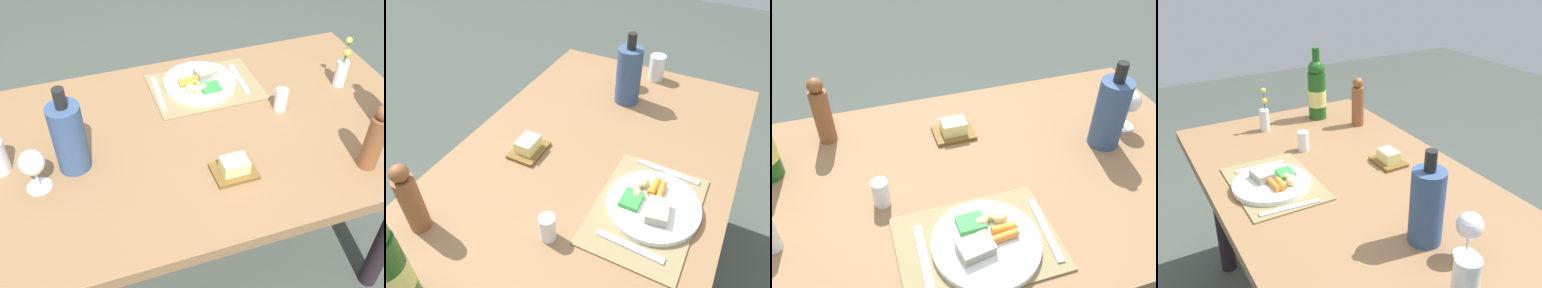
% 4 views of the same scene
% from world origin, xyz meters
% --- Properties ---
extents(dining_table, '(1.48, 0.89, 0.74)m').
position_xyz_m(dining_table, '(0.00, 0.00, 0.64)').
color(dining_table, olive).
rests_on(dining_table, ground_plane).
extents(placemat, '(0.39, 0.28, 0.01)m').
position_xyz_m(placemat, '(-0.07, -0.23, 0.74)').
color(placemat, olive).
rests_on(placemat, dining_table).
extents(dinner_plate, '(0.27, 0.27, 0.05)m').
position_xyz_m(dinner_plate, '(-0.06, -0.24, 0.76)').
color(dinner_plate, white).
rests_on(dinner_plate, placemat).
extents(fork, '(0.03, 0.19, 0.00)m').
position_xyz_m(fork, '(-0.21, -0.23, 0.75)').
color(fork, silver).
rests_on(fork, placemat).
extents(knife, '(0.03, 0.20, 0.00)m').
position_xyz_m(knife, '(0.10, -0.24, 0.75)').
color(knife, silver).
rests_on(knife, placemat).
extents(cooler_bottle, '(0.10, 0.10, 0.28)m').
position_xyz_m(cooler_bottle, '(0.43, 0.03, 0.85)').
color(cooler_bottle, '#344E77').
rests_on(cooler_bottle, dining_table).
extents(water_tumbler, '(0.07, 0.07, 0.11)m').
position_xyz_m(water_tumbler, '(0.65, -0.02, 0.79)').
color(water_tumbler, silver).
rests_on(water_tumbler, dining_table).
extents(flower_vase, '(0.04, 0.04, 0.20)m').
position_xyz_m(flower_vase, '(-0.55, -0.09, 0.80)').
color(flower_vase, silver).
rests_on(flower_vase, dining_table).
extents(salt_shaker, '(0.04, 0.04, 0.08)m').
position_xyz_m(salt_shaker, '(-0.28, -0.03, 0.78)').
color(salt_shaker, white).
rests_on(salt_shaker, dining_table).
extents(pepper_mill, '(0.06, 0.06, 0.23)m').
position_xyz_m(pepper_mill, '(-0.40, 0.30, 0.84)').
color(pepper_mill, brown).
rests_on(pepper_mill, dining_table).
extents(wine_bottle, '(0.08, 0.08, 0.34)m').
position_xyz_m(wine_bottle, '(-0.58, 0.18, 0.88)').
color(wine_bottle, '#1C531A').
rests_on(wine_bottle, dining_table).
extents(wine_glass, '(0.07, 0.07, 0.14)m').
position_xyz_m(wine_glass, '(0.55, 0.08, 0.83)').
color(wine_glass, white).
rests_on(wine_glass, dining_table).
extents(butter_dish, '(0.13, 0.10, 0.05)m').
position_xyz_m(butter_dish, '(-0.01, 0.21, 0.76)').
color(butter_dish, brown).
rests_on(butter_dish, dining_table).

